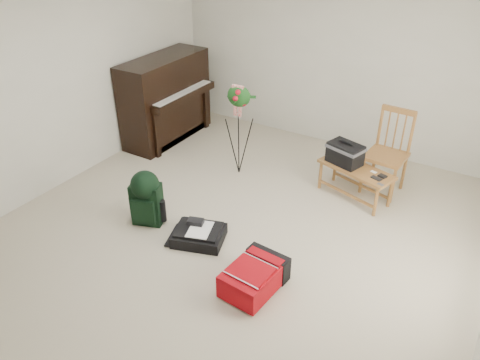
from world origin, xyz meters
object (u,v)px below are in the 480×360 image
Objects in this scene: piano at (167,100)px; bench at (347,159)px; dining_chair at (387,153)px; flower_stand at (239,131)px; green_backpack at (146,195)px; black_duffel at (199,234)px; red_suitcase at (256,274)px.

bench is at bearing -3.41° from piano.
dining_chair is 1.87m from flower_stand.
dining_chair is 0.83× the size of flower_stand.
flower_stand is (0.28, 1.51, 0.26)m from green_backpack.
flower_stand reaches higher than bench.
bench is 1.54× the size of black_duffel.
bench reaches higher than red_suitcase.
red_suitcase is (2.78, -2.14, -0.46)m from piano.
flower_stand is at bearing 130.73° from red_suitcase.
bench is 2.01m from red_suitcase.
green_backpack is at bearing -57.15° from piano.
black_duffel is 0.97× the size of green_backpack.
dining_chair is 2.94m from green_backpack.
piano reaches higher than red_suitcase.
dining_chair is at bearing 62.70° from bench.
green_backpack is at bearing -104.37° from flower_stand.
bench is 0.78× the size of flower_stand.
piano is at bearing 147.18° from red_suitcase.
black_duffel is 1.63m from flower_stand.
dining_chair reaches higher than red_suitcase.
dining_chair is 1.61× the size of green_backpack.
bench is 0.53m from dining_chair.
dining_chair reaches higher than bench.
black_duffel is at bearing -103.45° from bench.
red_suitcase is at bearing -76.63° from bench.
dining_chair is at bearing 14.36° from flower_stand.
green_backpack is at bearing -130.53° from dining_chair.
piano is at bearing 162.04° from flower_stand.
green_backpack reaches higher than red_suitcase.
piano reaches higher than dining_chair.
dining_chair is at bearing 25.86° from green_backpack.
red_suitcase is (-0.49, -2.35, -0.37)m from dining_chair.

